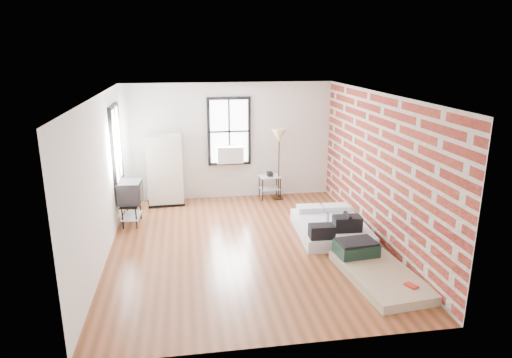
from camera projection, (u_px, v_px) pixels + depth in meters
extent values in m
plane|color=#5D3018|center=(246.00, 246.00, 8.53)|extent=(6.00, 6.00, 0.00)
cube|color=silver|center=(229.00, 141.00, 10.99)|extent=(5.00, 0.01, 2.80)
cube|color=silver|center=(280.00, 242.00, 5.30)|extent=(5.00, 0.01, 2.80)
cube|color=silver|center=(101.00, 180.00, 7.77)|extent=(0.01, 6.00, 2.80)
cube|color=maroon|center=(378.00, 169.00, 8.52)|extent=(0.02, 6.00, 2.80)
cube|color=white|center=(245.00, 95.00, 7.75)|extent=(5.00, 6.00, 0.01)
cube|color=white|center=(229.00, 131.00, 10.87)|extent=(0.90, 0.02, 1.50)
cube|color=black|center=(209.00, 132.00, 10.82)|extent=(0.07, 0.08, 1.64)
cube|color=black|center=(249.00, 131.00, 10.96)|extent=(0.07, 0.08, 1.64)
cube|color=black|center=(229.00, 98.00, 10.67)|extent=(0.90, 0.08, 0.07)
cube|color=black|center=(230.00, 163.00, 11.11)|extent=(0.90, 0.08, 0.07)
cube|color=black|center=(229.00, 132.00, 10.86)|extent=(0.04, 0.02, 1.50)
cube|color=black|center=(229.00, 132.00, 10.86)|extent=(0.90, 0.02, 0.04)
cube|color=white|center=(230.00, 154.00, 10.91)|extent=(0.62, 0.30, 0.40)
cube|color=white|center=(117.00, 145.00, 9.42)|extent=(0.02, 0.90, 1.50)
cube|color=black|center=(112.00, 150.00, 8.95)|extent=(0.08, 0.07, 1.64)
cube|color=black|center=(119.00, 140.00, 9.87)|extent=(0.08, 0.07, 1.64)
cube|color=black|center=(112.00, 106.00, 9.19)|extent=(0.08, 0.90, 0.07)
cube|color=black|center=(119.00, 181.00, 9.63)|extent=(0.08, 0.90, 0.07)
cube|color=black|center=(117.00, 145.00, 9.42)|extent=(0.02, 0.04, 1.50)
cube|color=black|center=(117.00, 145.00, 9.42)|extent=(0.02, 0.90, 0.04)
cube|color=white|center=(331.00, 228.00, 9.08)|extent=(1.40, 1.85, 0.23)
cube|color=white|center=(309.00, 208.00, 9.67)|extent=(0.53, 0.35, 0.11)
cube|color=white|center=(335.00, 207.00, 9.73)|extent=(0.53, 0.35, 0.11)
cube|color=black|center=(347.00, 223.00, 8.62)|extent=(0.53, 0.32, 0.28)
cylinder|color=black|center=(348.00, 215.00, 8.58)|extent=(0.09, 0.33, 0.08)
cube|color=black|center=(322.00, 231.00, 8.30)|extent=(0.46, 0.30, 0.24)
cylinder|color=#BCE0F2|center=(327.00, 219.00, 8.96)|extent=(0.07, 0.07, 0.21)
cylinder|color=blue|center=(328.00, 213.00, 8.93)|extent=(0.03, 0.03, 0.03)
cube|color=tan|center=(381.00, 276.00, 7.28)|extent=(1.16, 1.94, 0.15)
cube|color=black|center=(356.00, 248.00, 7.84)|extent=(0.73, 0.56, 0.21)
cube|color=black|center=(357.00, 242.00, 7.80)|extent=(0.69, 0.51, 0.04)
cube|color=#B3251C|center=(411.00, 286.00, 6.81)|extent=(0.20, 0.23, 0.02)
cube|color=black|center=(167.00, 203.00, 10.81)|extent=(0.86, 0.52, 0.06)
cube|color=beige|center=(165.00, 169.00, 10.58)|extent=(0.82, 0.49, 1.60)
cylinder|color=black|center=(263.00, 190.00, 10.97)|extent=(0.02, 0.02, 0.56)
cylinder|color=black|center=(280.00, 189.00, 11.06)|extent=(0.02, 0.02, 0.56)
cylinder|color=black|center=(259.00, 186.00, 11.29)|extent=(0.02, 0.02, 0.56)
cylinder|color=black|center=(277.00, 185.00, 11.39)|extent=(0.02, 0.02, 0.56)
cube|color=silver|center=(270.00, 176.00, 11.10)|extent=(0.53, 0.44, 0.02)
cube|color=silver|center=(270.00, 188.00, 11.18)|extent=(0.51, 0.42, 0.02)
cube|color=black|center=(270.00, 174.00, 11.08)|extent=(0.13, 0.19, 0.10)
cylinder|color=#332411|center=(278.00, 198.00, 11.21)|extent=(0.25, 0.25, 0.03)
cylinder|color=#332411|center=(279.00, 168.00, 11.00)|extent=(0.03, 0.03, 1.51)
cone|color=tan|center=(279.00, 135.00, 10.78)|extent=(0.37, 0.37, 0.33)
cylinder|color=black|center=(123.00, 218.00, 9.29)|extent=(0.03, 0.03, 0.46)
cylinder|color=black|center=(136.00, 218.00, 9.31)|extent=(0.03, 0.03, 0.46)
cylinder|color=black|center=(128.00, 209.00, 9.81)|extent=(0.03, 0.03, 0.46)
cylinder|color=black|center=(141.00, 209.00, 9.83)|extent=(0.03, 0.03, 0.46)
cube|color=black|center=(131.00, 203.00, 9.50)|extent=(0.41, 0.68, 0.03)
cube|color=silver|center=(132.00, 216.00, 9.57)|extent=(0.39, 0.66, 0.02)
cube|color=black|center=(130.00, 192.00, 9.43)|extent=(0.49, 0.56, 0.46)
cube|color=black|center=(141.00, 192.00, 9.45)|extent=(0.05, 0.44, 0.36)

